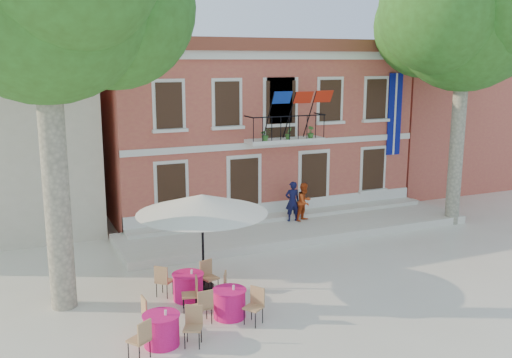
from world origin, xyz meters
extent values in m
plane|color=beige|center=(0.00, 0.00, 0.00)|extent=(90.00, 90.00, 0.00)
cube|color=#C06145|center=(2.00, 10.00, 3.50)|extent=(13.00, 8.00, 7.00)
cube|color=brown|center=(2.00, 10.00, 7.25)|extent=(13.50, 8.50, 0.50)
cube|color=silver|center=(2.00, 6.05, 6.85)|extent=(13.30, 0.35, 0.35)
cube|color=silver|center=(2.00, 5.55, 3.50)|extent=(3.20, 0.90, 0.15)
cube|color=black|center=(2.00, 5.15, 4.50)|extent=(3.20, 0.04, 0.04)
cube|color=navy|center=(7.60, 5.94, 4.30)|extent=(0.70, 0.05, 3.60)
cube|color=navy|center=(1.10, 4.80, 5.25)|extent=(0.76, 0.27, 0.47)
cube|color=#B51E0C|center=(2.00, 4.80, 5.25)|extent=(0.76, 0.29, 0.47)
cube|color=#B51E0C|center=(2.90, 4.80, 5.25)|extent=(0.76, 0.27, 0.47)
imported|color=#26591E|center=(1.00, 5.25, 3.82)|extent=(0.43, 0.37, 0.48)
imported|color=#26591E|center=(2.00, 5.25, 3.82)|extent=(0.26, 0.21, 0.48)
imported|color=#26591E|center=(3.00, 5.25, 3.82)|extent=(0.27, 0.27, 0.48)
cube|color=#C06145|center=(14.00, 11.00, 3.00)|extent=(9.00, 9.00, 6.00)
cube|color=brown|center=(14.00, 11.00, 6.20)|extent=(9.40, 9.40, 0.40)
cube|color=silver|center=(2.00, 4.40, 0.15)|extent=(14.00, 3.40, 0.30)
cylinder|color=#A59E84|center=(-7.10, 0.77, 3.57)|extent=(0.68, 0.68, 7.14)
cylinder|color=#A59E84|center=(8.48, 2.95, 3.51)|extent=(0.56, 0.56, 7.01)
sphere|color=#2A5319|center=(8.48, 2.95, 8.21)|extent=(5.61, 5.61, 5.61)
cylinder|color=black|center=(-3.17, 0.53, 0.04)|extent=(0.60, 0.60, 0.08)
cylinder|color=black|center=(-3.17, 0.53, 1.26)|extent=(0.07, 0.07, 2.52)
cone|color=silver|center=(-3.17, 0.53, 2.57)|extent=(3.83, 3.83, 0.55)
imported|color=#101135|center=(2.07, 4.96, 1.11)|extent=(0.64, 0.47, 1.62)
imported|color=#C64417|center=(2.54, 4.83, 1.07)|extent=(0.93, 0.86, 1.54)
cylinder|color=#E8157A|center=(-3.85, -0.14, 0.38)|extent=(0.84, 0.84, 0.75)
cylinder|color=#E8157A|center=(-3.85, -0.14, 0.76)|extent=(0.90, 0.90, 0.02)
cube|color=tan|center=(-4.39, 0.37, 0.47)|extent=(0.59, 0.59, 0.95)
cube|color=tan|center=(-4.03, -0.87, 0.47)|extent=(0.51, 0.51, 0.95)
cube|color=tan|center=(-3.13, 0.07, 0.47)|extent=(0.52, 0.52, 0.95)
cylinder|color=#E8157A|center=(-3.18, -1.67, 0.38)|extent=(0.84, 0.84, 0.75)
cylinder|color=#E8157A|center=(-3.18, -1.67, 0.76)|extent=(0.90, 0.90, 0.02)
cube|color=tan|center=(-2.85, -1.00, 0.47)|extent=(0.56, 0.56, 0.95)
cube|color=tan|center=(-3.93, -1.71, 0.47)|extent=(0.44, 0.44, 0.95)
cube|color=tan|center=(-2.77, -2.29, 0.47)|extent=(0.58, 0.58, 0.95)
cylinder|color=#E8157A|center=(-5.20, -2.43, 0.38)|extent=(0.84, 0.84, 0.75)
cylinder|color=#E8157A|center=(-5.20, -2.43, 0.76)|extent=(0.90, 0.90, 0.02)
cube|color=tan|center=(-5.24, -1.68, 0.47)|extent=(0.45, 0.45, 0.95)
cube|color=tan|center=(-5.82, -2.84, 0.47)|extent=(0.58, 0.58, 0.95)
cube|color=tan|center=(-4.53, -2.76, 0.47)|extent=(0.56, 0.56, 0.95)
camera|label=1|loc=(-8.14, -14.74, 6.62)|focal=40.00mm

